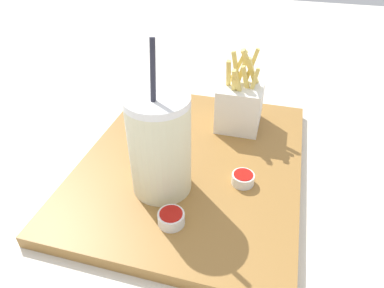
{
  "coord_description": "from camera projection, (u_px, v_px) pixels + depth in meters",
  "views": [
    {
      "loc": [
        0.44,
        0.12,
        0.38
      ],
      "look_at": [
        0.0,
        0.0,
        0.05
      ],
      "focal_mm": 32.52,
      "sensor_mm": 36.0,
      "label": 1
    }
  ],
  "objects": [
    {
      "name": "ground_plane",
      "position": [
        192.0,
        172.0,
        0.6
      ],
      "size": [
        2.4,
        2.4,
        0.02
      ],
      "primitive_type": "cube",
      "color": "silver"
    },
    {
      "name": "food_tray",
      "position": [
        192.0,
        163.0,
        0.59
      ],
      "size": [
        0.44,
        0.35,
        0.02
      ],
      "primitive_type": "cube",
      "color": "olive",
      "rests_on": "ground_plane"
    },
    {
      "name": "soda_cup",
      "position": [
        160.0,
        145.0,
        0.48
      ],
      "size": [
        0.09,
        0.09,
        0.23
      ],
      "color": "beige",
      "rests_on": "food_tray"
    },
    {
      "name": "fries_basket",
      "position": [
        240.0,
        104.0,
        0.64
      ],
      "size": [
        0.09,
        0.08,
        0.15
      ],
      "color": "white",
      "rests_on": "food_tray"
    },
    {
      "name": "hot_dog_1",
      "position": [
        157.0,
        121.0,
        0.63
      ],
      "size": [
        0.16,
        0.06,
        0.07
      ],
      "color": "#E5C689",
      "rests_on": "food_tray"
    },
    {
      "name": "ketchup_cup_1",
      "position": [
        243.0,
        178.0,
        0.53
      ],
      "size": [
        0.03,
        0.03,
        0.02
      ],
      "color": "white",
      "rests_on": "food_tray"
    },
    {
      "name": "ketchup_cup_2",
      "position": [
        165.0,
        98.0,
        0.73
      ],
      "size": [
        0.04,
        0.04,
        0.02
      ],
      "color": "white",
      "rests_on": "food_tray"
    },
    {
      "name": "ketchup_cup_3",
      "position": [
        171.0,
        218.0,
        0.46
      ],
      "size": [
        0.04,
        0.04,
        0.02
      ],
      "color": "white",
      "rests_on": "food_tray"
    }
  ]
}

